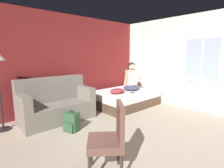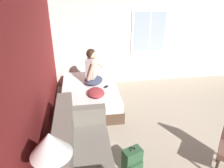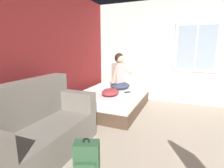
% 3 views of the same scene
% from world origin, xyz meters
% --- Properties ---
extents(ground_plane, '(40.00, 40.00, 0.00)m').
position_xyz_m(ground_plane, '(0.00, 0.00, 0.00)').
color(ground_plane, tan).
extents(wall_back_accent, '(10.76, 0.16, 2.70)m').
position_xyz_m(wall_back_accent, '(0.00, 3.14, 1.35)').
color(wall_back_accent, maroon).
rests_on(wall_back_accent, ground).
extents(wall_side_with_window, '(0.19, 7.52, 2.70)m').
position_xyz_m(wall_side_with_window, '(2.96, 0.00, 1.35)').
color(wall_side_with_window, silver).
rests_on(wall_side_with_window, ground).
extents(bed, '(1.94, 1.35, 0.48)m').
position_xyz_m(bed, '(1.73, 2.17, 0.24)').
color(bed, '#4C3828').
rests_on(bed, ground).
extents(couch, '(1.70, 0.82, 1.04)m').
position_xyz_m(couch, '(-0.42, 2.44, 0.39)').
color(couch, slate).
rests_on(couch, ground).
extents(side_chair, '(0.65, 0.65, 0.98)m').
position_xyz_m(side_chair, '(-0.73, 0.08, 0.53)').
color(side_chair, '#382D23').
rests_on(side_chair, ground).
extents(person_seated, '(0.65, 0.61, 0.88)m').
position_xyz_m(person_seated, '(1.91, 2.08, 0.84)').
color(person_seated, '#383D51').
rests_on(person_seated, bed).
extents(backpack, '(0.31, 0.34, 0.46)m').
position_xyz_m(backpack, '(-0.46, 1.63, 0.19)').
color(backpack, '#2D5133').
rests_on(backpack, ground).
extents(throw_pillow, '(0.53, 0.42, 0.14)m').
position_xyz_m(throw_pillow, '(1.26, 2.05, 0.55)').
color(throw_pillow, '#993338').
rests_on(throw_pillow, bed).
extents(cell_phone, '(0.15, 0.15, 0.01)m').
position_xyz_m(cell_phone, '(1.65, 1.79, 0.48)').
color(cell_phone, black).
rests_on(cell_phone, bed).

